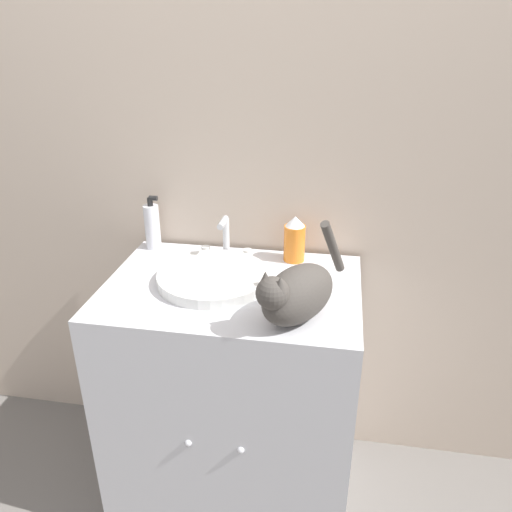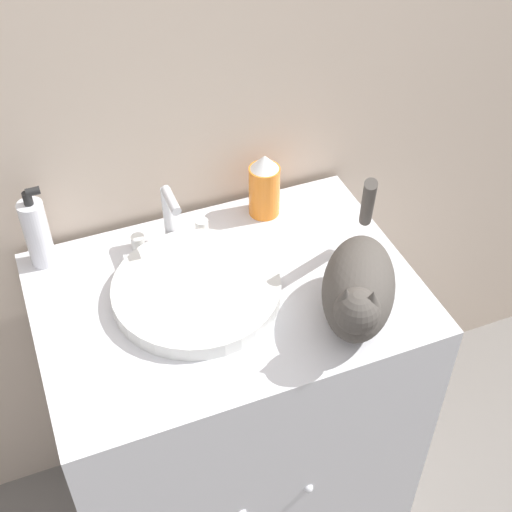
{
  "view_description": "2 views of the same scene",
  "coord_description": "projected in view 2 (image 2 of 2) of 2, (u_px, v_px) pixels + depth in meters",
  "views": [
    {
      "loc": [
        0.32,
        -1.1,
        1.68
      ],
      "look_at": [
        0.08,
        0.28,
        1.03
      ],
      "focal_mm": 35.0,
      "sensor_mm": 36.0,
      "label": 1
    },
    {
      "loc": [
        -0.35,
        -0.75,
        2.02
      ],
      "look_at": [
        0.05,
        0.25,
        1.03
      ],
      "focal_mm": 50.0,
      "sensor_mm": 36.0,
      "label": 2
    }
  ],
  "objects": [
    {
      "name": "wall_back",
      "position": [
        170.0,
        79.0,
        1.56
      ],
      "size": [
        6.0,
        0.05,
        2.5
      ],
      "color": "#C6B29E",
      "rests_on": "ground_plane"
    },
    {
      "name": "vanity_cabinet",
      "position": [
        232.0,
        412.0,
        1.87
      ],
      "size": [
        0.83,
        0.6,
        0.91
      ],
      "color": "silver",
      "rests_on": "ground_plane"
    },
    {
      "name": "sink_basin",
      "position": [
        197.0,
        290.0,
        1.54
      ],
      "size": [
        0.37,
        0.37,
        0.04
      ],
      "color": "silver",
      "rests_on": "vanity_cabinet"
    },
    {
      "name": "faucet",
      "position": [
        169.0,
        219.0,
        1.64
      ],
      "size": [
        0.19,
        0.1,
        0.16
      ],
      "color": "silver",
      "rests_on": "vanity_cabinet"
    },
    {
      "name": "cat",
      "position": [
        359.0,
        288.0,
        1.45
      ],
      "size": [
        0.27,
        0.36,
        0.27
      ],
      "rotation": [
        0.0,
        0.0,
        -2.12
      ],
      "color": "#47423D",
      "rests_on": "vanity_cabinet"
    },
    {
      "name": "soap_bottle",
      "position": [
        37.0,
        232.0,
        1.57
      ],
      "size": [
        0.06,
        0.06,
        0.21
      ],
      "color": "silver",
      "rests_on": "vanity_cabinet"
    },
    {
      "name": "spray_bottle",
      "position": [
        264.0,
        186.0,
        1.71
      ],
      "size": [
        0.08,
        0.08,
        0.17
      ],
      "color": "orange",
      "rests_on": "vanity_cabinet"
    }
  ]
}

